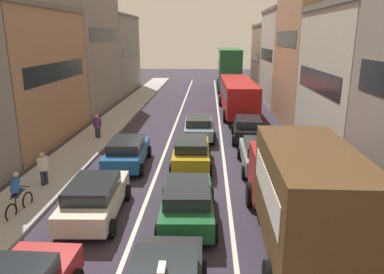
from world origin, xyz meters
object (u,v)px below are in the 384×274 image
wagon_right_lane_far (248,128)px  bus_far_queue_secondary (229,67)px  sedan_centre_lane_second (187,201)px  pedestrian_near_kerb (97,126)px  hatchback_centre_lane_third (191,152)px  cyclist_on_sidewalk (17,194)px  coupe_centre_lane_fourth (199,127)px  pedestrian_mid_sidewalk (43,168)px  wagon_left_lane_second (94,197)px  sedan_left_lane_third (127,152)px  bus_mid_queue_primary (238,94)px  sedan_right_lane_behind_truck (260,154)px  removalist_box_truck (301,191)px

wagon_right_lane_far → bus_far_queue_secondary: bus_far_queue_secondary is taller
sedan_centre_lane_second → pedestrian_near_kerb: size_ratio=2.63×
hatchback_centre_lane_third → cyclist_on_sidewalk: size_ratio=2.51×
coupe_centre_lane_fourth → sedan_centre_lane_second: bearing=178.0°
pedestrian_mid_sidewalk → bus_far_queue_secondary: bearing=101.3°
wagon_left_lane_second → bus_far_queue_secondary: bearing=-13.3°
sedan_left_lane_third → wagon_left_lane_second: bearing=178.0°
sedan_left_lane_third → bus_mid_queue_primary: size_ratio=0.41×
sedan_centre_lane_second → pedestrian_near_kerb: (-6.49, 10.63, 0.15)m
sedan_left_lane_third → sedan_right_lane_behind_truck: 6.84m
hatchback_centre_lane_third → coupe_centre_lane_fourth: size_ratio=1.00×
sedan_right_lane_behind_truck → bus_far_queue_secondary: bus_far_queue_secondary is taller
removalist_box_truck → coupe_centre_lane_fourth: bearing=16.0°
bus_mid_queue_primary → pedestrian_mid_sidewalk: 19.23m
sedan_centre_lane_second → bus_far_queue_secondary: 34.16m
sedan_right_lane_behind_truck → cyclist_on_sidewalk: bearing=119.4°
wagon_left_lane_second → pedestrian_near_kerb: 10.91m
sedan_right_lane_behind_truck → pedestrian_mid_sidewalk: 10.35m
sedan_centre_lane_second → hatchback_centre_lane_third: bearing=-1.0°
removalist_box_truck → coupe_centre_lane_fourth: size_ratio=1.78×
hatchback_centre_lane_third → coupe_centre_lane_fourth: bearing=-3.7°
wagon_left_lane_second → sedan_left_lane_third: bearing=-2.2°
removalist_box_truck → bus_far_queue_secondary: 35.53m
wagon_left_lane_second → pedestrian_mid_sidewalk: (-3.10, 2.63, 0.15)m
sedan_right_lane_behind_truck → pedestrian_near_kerb: 11.07m
wagon_left_lane_second → bus_mid_queue_primary: bus_mid_queue_primary is taller
cyclist_on_sidewalk → bus_far_queue_secondary: bearing=-10.4°
hatchback_centre_lane_third → bus_mid_queue_primary: (3.36, 13.45, 0.96)m
wagon_left_lane_second → sedan_left_lane_third: same height
removalist_box_truck → pedestrian_near_kerb: removalist_box_truck is taller
removalist_box_truck → bus_far_queue_secondary: bearing=1.3°
wagon_right_lane_far → bus_mid_queue_primary: bus_mid_queue_primary is taller
cyclist_on_sidewalk → pedestrian_mid_sidewalk: cyclist_on_sidewalk is taller
sedan_centre_lane_second → hatchback_centre_lane_third: size_ratio=1.01×
removalist_box_truck → pedestrian_mid_sidewalk: size_ratio=4.66×
wagon_left_lane_second → wagon_right_lane_far: (6.77, 10.93, 0.00)m
coupe_centre_lane_fourth → bus_mid_queue_primary: size_ratio=0.41×
cyclist_on_sidewalk → pedestrian_near_kerb: bearing=6.1°
sedan_centre_lane_second → wagon_right_lane_far: size_ratio=1.00×
hatchback_centre_lane_third → wagon_right_lane_far: (3.43, 5.22, 0.00)m
hatchback_centre_lane_third → sedan_right_lane_behind_truck: bearing=-95.2°
wagon_right_lane_far → pedestrian_near_kerb: bearing=95.2°
removalist_box_truck → pedestrian_near_kerb: size_ratio=4.66×
wagon_left_lane_second → coupe_centre_lane_fourth: 11.63m
hatchback_centre_lane_third → bus_mid_queue_primary: 13.89m
removalist_box_truck → bus_mid_queue_primary: bearing=1.7°
hatchback_centre_lane_third → bus_far_queue_secondary: (3.36, 28.08, 2.03)m
wagon_right_lane_far → cyclist_on_sidewalk: size_ratio=2.53×
bus_far_queue_secondary → pedestrian_mid_sidewalk: (-9.80, -31.17, -1.88)m
wagon_left_lane_second → hatchback_centre_lane_third: (3.34, 5.71, 0.00)m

